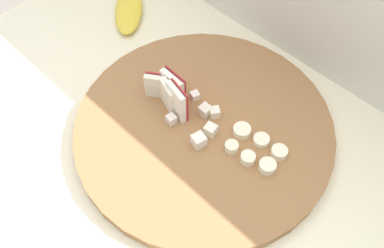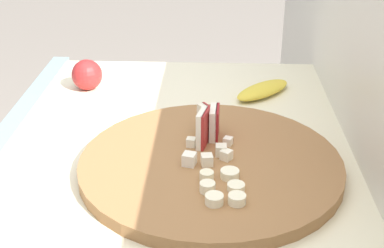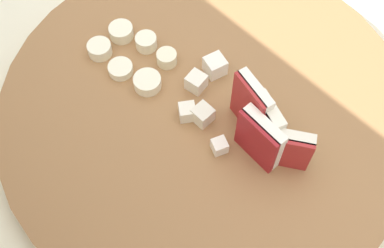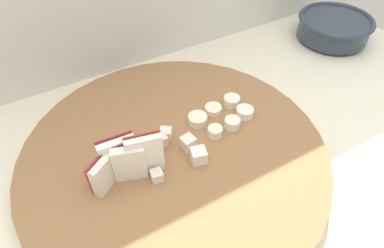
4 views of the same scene
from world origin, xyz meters
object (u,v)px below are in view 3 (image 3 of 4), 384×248
object	(u,v)px
apple_wedge_fan	(264,128)
cutting_board	(205,107)
apple_dice_pile	(210,96)
banana_slice_rows	(132,55)

from	to	relation	value
apple_wedge_fan	cutting_board	bearing A→B (deg)	5.24
apple_wedge_fan	apple_dice_pile	xyz separation A→B (m)	(0.07, 0.00, -0.02)
cutting_board	banana_slice_rows	bearing A→B (deg)	11.01
cutting_board	apple_wedge_fan	bearing A→B (deg)	-174.76
cutting_board	apple_wedge_fan	distance (m)	0.08
apple_dice_pile	banana_slice_rows	distance (m)	0.10
apple_dice_pile	banana_slice_rows	xyz separation A→B (m)	(0.10, 0.02, -0.00)
banana_slice_rows	cutting_board	bearing A→B (deg)	-168.99
cutting_board	apple_dice_pile	world-z (taller)	apple_dice_pile
cutting_board	banana_slice_rows	xyz separation A→B (m)	(0.10, 0.02, 0.02)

